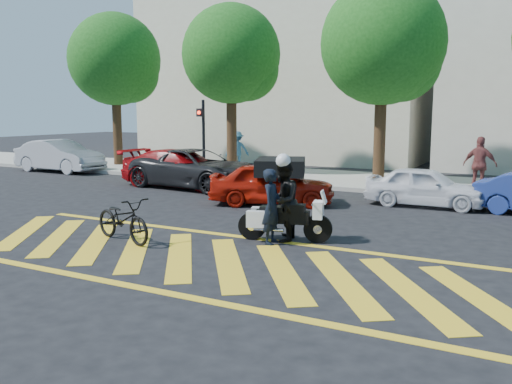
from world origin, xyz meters
The scene contains 19 objects.
ground centered at (0.00, 0.00, 0.00)m, with size 90.00×90.00×0.00m, color black.
sidewalk centered at (0.00, 12.00, 0.07)m, with size 60.00×5.00×0.15m, color #9E998E.
crosswalk centered at (-0.04, 0.00, 0.00)m, with size 12.33×4.00×0.01m.
building_left centered at (-8.00, 21.00, 5.00)m, with size 16.00×8.00×10.00m, color beige.
tree_far_left centered at (-12.87, 12.06, 5.05)m, with size 4.40×4.40×7.41m.
tree_left centered at (-6.37, 12.06, 4.99)m, with size 4.20×4.20×7.26m.
tree_center centered at (0.13, 12.06, 5.10)m, with size 4.60×4.60×7.56m.
signal_pole centered at (-6.50, 9.74, 1.92)m, with size 0.28×0.43×3.20m.
officer_bike centered at (0.57, 1.67, 0.80)m, with size 0.58×0.38×1.59m, color black.
bicycle centered at (-2.34, 0.35, 0.48)m, with size 0.64×1.84×0.97m, color black.
police_motorcycle centered at (0.69, 1.99, 0.49)m, with size 2.00×0.91×0.90m.
officer_moto centered at (0.67, 2.00, 0.87)m, with size 0.85×0.66×1.75m, color black.
red_convertible centered at (-1.56, 5.98, 0.63)m, with size 1.49×3.70×1.26m, color #A81507.
parked_far_left centered at (-13.97, 9.20, 0.72)m, with size 1.53×4.40×1.45m, color #9A9BA1.
parked_left centered at (-6.20, 7.80, 0.68)m, with size 1.90×4.68×1.36m, color #9D090D.
parked_mid_left centered at (-5.50, 7.80, 0.70)m, with size 2.33×5.06×1.41m, color black.
parked_mid_right centered at (2.54, 7.80, 0.58)m, with size 1.38×3.43×1.17m, color white.
pedestrian_left centered at (-7.05, 13.44, 0.99)m, with size 1.08×0.62×1.68m, color #2D5D7C.
pedestrian_right centered at (3.74, 10.40, 1.06)m, with size 1.06×0.44×1.81m, color brown.
Camera 1 is at (5.52, -8.34, 2.80)m, focal length 38.00 mm.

